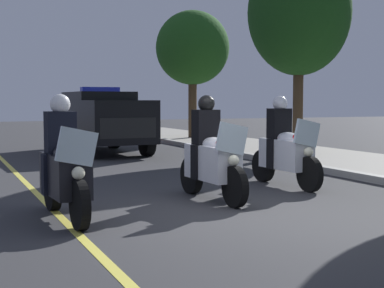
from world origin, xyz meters
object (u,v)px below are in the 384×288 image
at_px(police_motorcycle_lead_left, 64,169).
at_px(tree_far_back, 299,13).
at_px(police_motorcycle_trailing, 285,150).
at_px(police_motorcycle_lead_right, 211,158).
at_px(tree_behind_suv, 193,48).
at_px(police_suv, 101,119).
at_px(cyclist_background, 128,121).

distance_m(police_motorcycle_lead_left, tree_far_back, 11.42).
distance_m(police_motorcycle_trailing, tree_far_back, 7.63).
bearing_deg(police_motorcycle_lead_right, police_motorcycle_trailing, 113.01).
bearing_deg(police_motorcycle_lead_left, police_motorcycle_lead_right, 103.84).
relative_size(police_motorcycle_lead_right, police_motorcycle_trailing, 1.00).
height_order(police_motorcycle_lead_right, tree_far_back, tree_far_back).
distance_m(tree_far_back, tree_behind_suv, 7.33).
relative_size(police_motorcycle_lead_left, police_motorcycle_lead_right, 1.00).
relative_size(police_motorcycle_lead_left, tree_far_back, 0.35).
height_order(tree_far_back, tree_behind_suv, tree_far_back).
bearing_deg(tree_behind_suv, police_suv, -48.33).
bearing_deg(cyclist_background, police_motorcycle_lead_left, -20.52).
bearing_deg(police_motorcycle_trailing, police_suv, -170.44).
bearing_deg(police_motorcycle_lead_left, police_suv, 162.81).
height_order(police_motorcycle_trailing, police_suv, police_suv).
distance_m(police_motorcycle_lead_right, police_suv, 9.18).
height_order(police_motorcycle_lead_left, tree_far_back, tree_far_back).
distance_m(police_motorcycle_lead_right, police_motorcycle_trailing, 2.09).
xyz_separation_m(police_motorcycle_lead_left, cyclist_background, (-13.23, 4.95, 0.14)).
xyz_separation_m(police_motorcycle_lead_right, police_suv, (-9.16, 0.52, 0.37)).
relative_size(police_motorcycle_trailing, cyclist_background, 1.22).
bearing_deg(tree_far_back, police_motorcycle_lead_left, -50.32).
distance_m(police_motorcycle_lead_right, tree_behind_suv, 15.02).
height_order(police_motorcycle_lead_right, police_suv, police_suv).
bearing_deg(police_suv, police_motorcycle_lead_left, -17.19).
bearing_deg(police_motorcycle_trailing, police_motorcycle_lead_right, -66.99).
xyz_separation_m(tree_far_back, tree_behind_suv, (-7.31, -0.32, -0.46)).
xyz_separation_m(police_motorcycle_lead_left, police_suv, (-9.78, 3.02, 0.37)).
bearing_deg(tree_far_back, tree_behind_suv, -177.50).
xyz_separation_m(police_motorcycle_lead_right, cyclist_background, (-12.61, 2.44, 0.14)).
bearing_deg(police_motorcycle_lead_right, police_motorcycle_lead_left, -76.16).
bearing_deg(tree_behind_suv, police_motorcycle_lead_left, -29.44).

